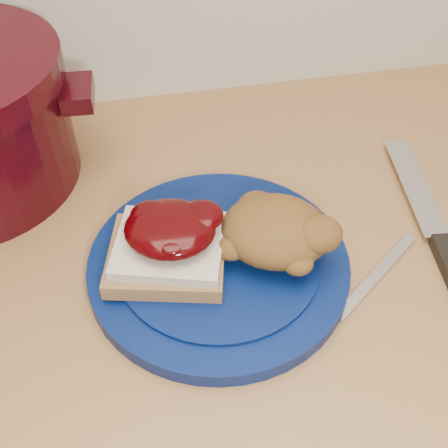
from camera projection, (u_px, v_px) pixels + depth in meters
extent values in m
cube|color=beige|center=(217.00, 416.00, 0.99)|extent=(4.00, 0.60, 0.86)
cylinder|color=#05154A|center=(219.00, 265.00, 0.61)|extent=(0.36, 0.36, 0.02)
cube|color=olive|center=(167.00, 256.00, 0.58)|extent=(0.14, 0.13, 0.02)
cube|color=beige|center=(169.00, 245.00, 0.57)|extent=(0.13, 0.12, 0.01)
ellipsoid|color=black|center=(170.00, 229.00, 0.56)|extent=(0.12, 0.11, 0.03)
ellipsoid|color=brown|center=(275.00, 231.00, 0.58)|extent=(0.14, 0.13, 0.06)
cube|color=silver|center=(415.00, 185.00, 0.70)|extent=(0.06, 0.18, 0.00)
cube|color=silver|center=(377.00, 275.00, 0.60)|extent=(0.13, 0.10, 0.00)
cube|color=black|center=(77.00, 93.00, 0.66)|extent=(0.04, 0.07, 0.02)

